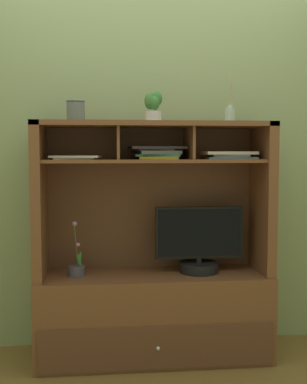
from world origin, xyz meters
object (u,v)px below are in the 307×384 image
(magazine_stack_centre, at_px, (229,155))
(magazine_stack_right, at_px, (76,157))
(magazine_stack_left, at_px, (158,153))
(tv_monitor, at_px, (199,246))
(diffuser_bottle, at_px, (230,114))
(media_console, at_px, (153,286))
(ceramic_vase, at_px, (76,111))
(potted_orchid, at_px, (77,269))
(potted_succulent, at_px, (153,107))

(magazine_stack_centre, bearing_deg, magazine_stack_right, 179.91)
(magazine_stack_left, bearing_deg, tv_monitor, -5.95)
(magazine_stack_right, bearing_deg, magazine_stack_centre, -0.09)
(tv_monitor, relative_size, diffuser_bottle, 1.89)
(media_console, xyz_separation_m, magazine_stack_left, (0.03, 0.02, 0.84))
(magazine_stack_right, distance_m, diffuser_bottle, 0.98)
(diffuser_bottle, distance_m, ceramic_vase, 0.95)
(magazine_stack_centre, bearing_deg, potted_orchid, 178.47)
(tv_monitor, bearing_deg, potted_orchid, -179.32)
(diffuser_bottle, height_order, potted_succulent, diffuser_bottle)
(magazine_stack_left, xyz_separation_m, diffuser_bottle, (0.44, -0.05, 0.24))
(magazine_stack_centre, bearing_deg, potted_succulent, 174.10)
(media_console, height_order, diffuser_bottle, diffuser_bottle)
(media_console, height_order, tv_monitor, media_console)
(magazine_stack_left, height_order, magazine_stack_right, magazine_stack_left)
(magazine_stack_centre, relative_size, diffuser_bottle, 1.13)
(tv_monitor, height_order, diffuser_bottle, diffuser_bottle)
(potted_orchid, height_order, magazine_stack_right, magazine_stack_right)
(magazine_stack_left, relative_size, magazine_stack_right, 1.12)
(media_console, distance_m, potted_succulent, 1.12)
(media_console, relative_size, potted_succulent, 7.86)
(tv_monitor, xyz_separation_m, magazine_stack_centre, (0.18, -0.03, 0.57))
(media_console, bearing_deg, ceramic_vase, 179.98)
(diffuser_bottle, relative_size, potted_succulent, 1.56)
(potted_succulent, xyz_separation_m, ceramic_vase, (-0.47, -0.00, -0.03))
(potted_orchid, height_order, magazine_stack_centre, magazine_stack_centre)
(magazine_stack_centre, xyz_separation_m, ceramic_vase, (-0.94, 0.04, 0.27))
(potted_succulent, relative_size, ceramic_vase, 1.43)
(magazine_stack_centre, xyz_separation_m, magazine_stack_right, (-0.94, 0.00, -0.01))
(tv_monitor, height_order, magazine_stack_left, magazine_stack_left)
(tv_monitor, xyz_separation_m, diffuser_bottle, (0.18, -0.03, 0.82))
(media_console, relative_size, magazine_stack_centre, 4.44)
(diffuser_bottle, bearing_deg, magazine_stack_left, 173.08)
(magazine_stack_right, bearing_deg, tv_monitor, 2.47)
(magazine_stack_centre, bearing_deg, diffuser_bottle, 67.71)
(potted_succulent, bearing_deg, media_console, -84.10)
(potted_orchid, distance_m, ceramic_vase, 0.97)
(magazine_stack_centre, distance_m, ceramic_vase, 0.98)
(tv_monitor, distance_m, potted_orchid, 0.78)
(media_console, height_order, ceramic_vase, ceramic_vase)
(media_console, distance_m, magazine_stack_right, 0.94)
(diffuser_bottle, bearing_deg, magazine_stack_right, -179.61)
(ceramic_vase, bearing_deg, media_console, -0.02)
(media_console, distance_m, magazine_stack_left, 0.84)
(ceramic_vase, bearing_deg, tv_monitor, -0.71)
(tv_monitor, relative_size, magazine_stack_centre, 1.67)
(magazine_stack_right, bearing_deg, magazine_stack_left, 6.80)
(tv_monitor, distance_m, diffuser_bottle, 0.84)
(tv_monitor, bearing_deg, magazine_stack_centre, -10.92)
(diffuser_bottle, xyz_separation_m, potted_succulent, (-0.47, 0.04, 0.04))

